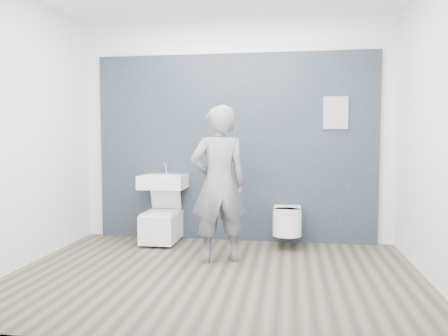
# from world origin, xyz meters

# --- Properties ---
(ground) EXTENTS (4.00, 4.00, 0.00)m
(ground) POSITION_xyz_m (0.00, 0.00, 0.00)
(ground) COLOR brown
(ground) RESTS_ON ground
(room_shell) EXTENTS (4.00, 4.00, 4.00)m
(room_shell) POSITION_xyz_m (0.00, 0.00, 1.74)
(room_shell) COLOR white
(room_shell) RESTS_ON ground
(tile_wall) EXTENTS (3.60, 0.06, 2.40)m
(tile_wall) POSITION_xyz_m (0.00, 1.47, 0.00)
(tile_wall) COLOR black
(tile_wall) RESTS_ON ground
(washbasin) EXTENTS (0.57, 0.43, 0.43)m
(washbasin) POSITION_xyz_m (-0.88, 1.23, 0.78)
(washbasin) COLOR white
(washbasin) RESTS_ON ground
(toilet_square) EXTENTS (0.41, 0.60, 0.80)m
(toilet_square) POSITION_xyz_m (-0.88, 1.14, 0.24)
(toilet_square) COLOR white
(toilet_square) RESTS_ON ground
(toilet_rounded) EXTENTS (0.34, 0.58, 0.31)m
(toilet_rounded) POSITION_xyz_m (0.69, 1.15, 0.33)
(toilet_rounded) COLOR white
(toilet_rounded) RESTS_ON ground
(info_placard) EXTENTS (0.30, 0.03, 0.40)m
(info_placard) POSITION_xyz_m (1.26, 1.43, 0.00)
(info_placard) COLOR silver
(info_placard) RESTS_ON ground
(visitor) EXTENTS (0.71, 0.60, 1.67)m
(visitor) POSITION_xyz_m (-0.04, 0.46, 0.84)
(visitor) COLOR slate
(visitor) RESTS_ON ground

